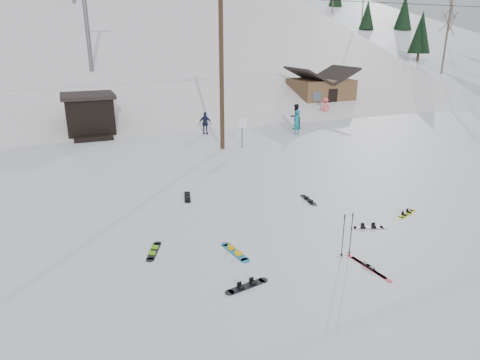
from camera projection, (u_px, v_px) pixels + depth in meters
name	position (u px, v px, depth m)	size (l,w,h in m)	color
ground	(320.00, 266.00, 12.61)	(200.00, 200.00, 0.00)	white
ski_slope	(119.00, 163.00, 64.72)	(60.00, 75.00, 45.00)	silver
ridge_right	(349.00, 142.00, 73.54)	(34.00, 85.00, 36.00)	white
treeline_right	(377.00, 81.00, 62.26)	(20.00, 60.00, 10.00)	black
treeline_crest	(95.00, 68.00, 88.04)	(50.00, 6.00, 10.00)	black
utility_pole	(221.00, 68.00, 24.09)	(2.00, 0.26, 9.00)	#3A2819
trail_sign	(242.00, 127.00, 25.21)	(0.50, 0.09, 1.85)	#595B60
lift_hut	(90.00, 115.00, 28.76)	(3.40, 4.10, 2.75)	black
lift_tower_near	(86.00, 17.00, 34.96)	(2.20, 0.36, 8.00)	#595B60
cabin	(320.00, 93.00, 38.52)	(5.39, 4.40, 3.77)	brown
hero_snowboard	(235.00, 252.00, 13.37)	(0.48, 1.48, 0.10)	#1C82B7
hero_skis	(369.00, 267.00, 12.49)	(0.28, 1.75, 0.09)	#B41220
ski_poles	(347.00, 235.00, 12.95)	(0.39, 0.10, 1.41)	black
board_scatter_a	(247.00, 286.00, 11.56)	(1.33, 0.47, 0.09)	black
board_scatter_b	(187.00, 197.00, 17.90)	(0.53, 1.34, 0.10)	black
board_scatter_c	(154.00, 251.00, 13.43)	(0.68, 1.24, 0.09)	black
board_scatter_d	(368.00, 227.00, 15.10)	(1.21, 0.62, 0.09)	black
board_scatter_e	(406.00, 214.00, 16.22)	(1.22, 0.63, 0.09)	#EFFF1C
board_scatter_f	(308.00, 200.00, 17.58)	(0.34, 1.30, 0.09)	black
skier_teal	(297.00, 122.00, 29.00)	(0.61, 0.40, 1.67)	#0D7484
skier_dark	(296.00, 116.00, 30.64)	(0.87, 0.68, 1.79)	black
skier_pink	(325.00, 107.00, 35.16)	(1.01, 0.58, 1.57)	#F2555B
skier_navy	(205.00, 123.00, 28.99)	(0.90, 0.37, 1.53)	#161937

